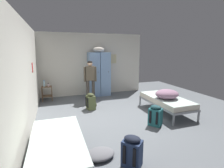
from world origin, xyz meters
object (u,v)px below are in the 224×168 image
object	(u,v)px
backpack_navy	(132,151)
clothes_pile_grey	(99,154)
water_bottle	(44,84)
bed_left_front	(57,144)
backpack_olive	(91,102)
bedding_heap	(167,94)
locker_bank	(99,73)
person_traveler	(90,77)
shelf_unit	(47,92)
lotion_bottle	(48,85)
bed_right	(166,101)
backpack_teal	(156,116)

from	to	relation	value
backpack_navy	clothes_pile_grey	world-z (taller)	backpack_navy
water_bottle	backpack_navy	size ratio (longest dim) A/B	0.44
bed_left_front	backpack_olive	world-z (taller)	backpack_olive
backpack_olive	bedding_heap	bearing A→B (deg)	-29.03
locker_bank	clothes_pile_grey	distance (m)	4.58
locker_bank	bed_left_front	world-z (taller)	locker_bank
person_traveler	clothes_pile_grey	distance (m)	3.83
shelf_unit	backpack_olive	xyz separation A→B (m)	(1.41, -1.52, -0.09)
locker_bank	water_bottle	bearing A→B (deg)	-176.64
backpack_navy	bed_left_front	bearing A→B (deg)	159.68
shelf_unit	lotion_bottle	distance (m)	0.29
shelf_unit	bed_left_front	distance (m)	4.14
bed_right	backpack_olive	bearing A→B (deg)	154.33
shelf_unit	bed_right	bearing A→B (deg)	-35.55
bed_left_front	bedding_heap	xyz separation A→B (m)	(3.28, 1.44, 0.25)
water_bottle	backpack_olive	distance (m)	2.18
locker_bank	bed_left_front	bearing A→B (deg)	-113.76
bed_right	clothes_pile_grey	distance (m)	3.10
backpack_teal	backpack_olive	size ratio (longest dim) A/B	1.00
locker_bank	shelf_unit	size ratio (longest dim) A/B	3.63
locker_bank	shelf_unit	distance (m)	2.23
bed_left_front	lotion_bottle	world-z (taller)	lotion_bottle
bedding_heap	water_bottle	bearing A→B (deg)	143.03
lotion_bottle	backpack_navy	world-z (taller)	lotion_bottle
bedding_heap	person_traveler	bearing A→B (deg)	131.25
backpack_navy	backpack_olive	size ratio (longest dim) A/B	1.00
bed_left_front	backpack_navy	size ratio (longest dim) A/B	3.45
lotion_bottle	backpack_olive	world-z (taller)	lotion_bottle
person_traveler	lotion_bottle	xyz separation A→B (m)	(-1.54, 0.47, -0.30)
lotion_bottle	backpack_olive	size ratio (longest dim) A/B	0.25
locker_bank	backpack_teal	world-z (taller)	locker_bank
locker_bank	person_traveler	bearing A→B (deg)	-128.36
locker_bank	bed_right	xyz separation A→B (m)	(1.46, -2.72, -0.59)
backpack_olive	clothes_pile_grey	size ratio (longest dim) A/B	0.97
locker_bank	backpack_teal	xyz separation A→B (m)	(0.60, -3.46, -0.71)
water_bottle	backpack_teal	bearing A→B (deg)	-49.77
person_traveler	backpack_navy	distance (m)	4.13
locker_bank	water_bottle	distance (m)	2.24
bedding_heap	lotion_bottle	distance (m)	4.36
lotion_bottle	backpack_navy	bearing A→B (deg)	-73.01
shelf_unit	person_traveler	world-z (taller)	person_traveler
person_traveler	backpack_olive	bearing A→B (deg)	-101.58
backpack_navy	person_traveler	bearing A→B (deg)	87.83
locker_bank	bedding_heap	world-z (taller)	locker_bank
backpack_teal	lotion_bottle	bearing A→B (deg)	129.20
locker_bank	backpack_teal	bearing A→B (deg)	-80.11
water_bottle	backpack_teal	size ratio (longest dim) A/B	0.44
lotion_bottle	backpack_teal	distance (m)	4.24
lotion_bottle	locker_bank	bearing A→B (deg)	5.25
bed_left_front	water_bottle	world-z (taller)	water_bottle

